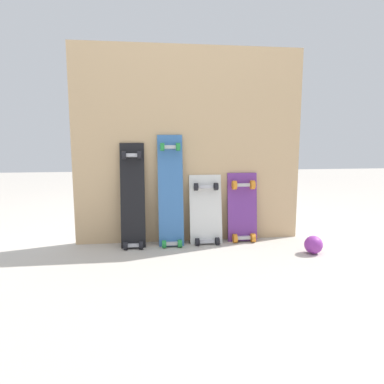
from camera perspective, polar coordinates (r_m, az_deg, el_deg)
ground_plane at (r=2.64m, az=-0.20°, el=-8.20°), size 12.00×12.00×0.00m
plywood_wall_panel at (r=2.60m, az=-0.40°, el=7.49°), size 1.68×0.04×1.42m
skateboard_black at (r=2.51m, az=-9.64°, el=-1.33°), size 0.17×0.20×0.81m
skateboard_blue at (r=2.52m, az=-3.49°, el=-0.55°), size 0.18×0.19×0.86m
skateboard_white at (r=2.58m, az=2.28°, el=-3.59°), size 0.24×0.16×0.57m
skateboard_purple at (r=2.66m, az=8.24°, el=-3.12°), size 0.22×0.14×0.57m
rubber_ball at (r=2.51m, az=19.18°, el=-8.12°), size 0.12×0.12×0.12m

